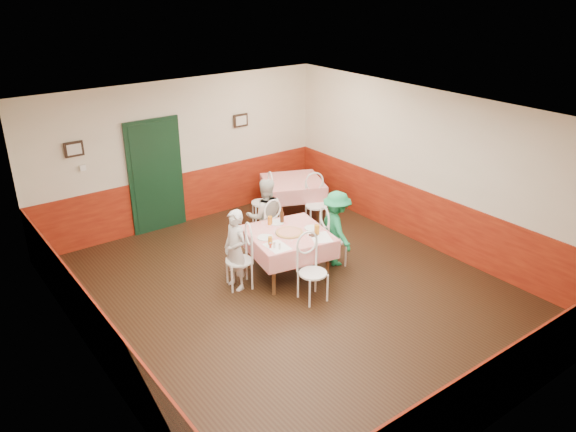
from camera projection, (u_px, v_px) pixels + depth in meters
floor at (293, 293)px, 8.70m from camera, size 7.00×7.00×0.00m
ceiling at (293, 115)px, 7.58m from camera, size 7.00×7.00×0.00m
back_wall at (182, 153)px, 10.71m from camera, size 6.00×0.10×2.80m
front_wall at (505, 321)px, 5.57m from camera, size 6.00×0.10×2.80m
left_wall at (87, 271)px, 6.50m from camera, size 0.10×7.00×2.80m
right_wall at (430, 170)px, 9.78m from camera, size 0.10×7.00×2.80m
wainscot_back at (186, 197)px, 11.06m from camera, size 6.00×0.03×1.00m
wainscot_front at (491, 392)px, 5.94m from camera, size 6.00×0.03×1.00m
wainscot_left at (99, 335)px, 6.87m from camera, size 0.03×7.00×1.00m
wainscot_right at (424, 218)px, 10.13m from camera, size 0.03×7.00×1.00m
door at (156, 177)px, 10.49m from camera, size 0.96×0.06×2.10m
picture_left at (74, 149)px, 9.40m from camera, size 0.32×0.03×0.26m
picture_right at (241, 120)px, 11.20m from camera, size 0.32×0.03×0.26m
thermostat at (83, 168)px, 9.59m from camera, size 0.10×0.03×0.10m
main_table at (288, 254)px, 9.10m from camera, size 1.43×1.43×0.77m
second_table at (293, 198)px, 11.35m from camera, size 1.47×1.47×0.77m
chair_left at (239, 261)px, 8.73m from camera, size 0.53×0.53×0.90m
chair_right at (333, 240)px, 9.41m from camera, size 0.52×0.52×0.90m
chair_far at (267, 230)px, 9.77m from camera, size 0.45×0.45×0.90m
chair_near at (313, 273)px, 8.37m from camera, size 0.46×0.46×0.90m
chair_second_a at (262, 203)px, 10.91m from camera, size 0.55×0.55×0.90m
chair_second_b at (316, 206)px, 10.77m from camera, size 0.55×0.55×0.90m
pizza at (289, 232)px, 8.92m from camera, size 0.50×0.50×0.03m
plate_left at (265, 238)px, 8.76m from camera, size 0.29×0.29×0.01m
plate_right at (312, 228)px, 9.09m from camera, size 0.29×0.29×0.01m
plate_far at (276, 223)px, 9.29m from camera, size 0.29×0.29×0.01m
glass_a at (270, 241)px, 8.53m from camera, size 0.08×0.08×0.13m
glass_b at (317, 230)px, 8.87m from camera, size 0.10×0.10×0.15m
glass_c at (270, 220)px, 9.21m from camera, size 0.09×0.09×0.14m
beer_bottle at (282, 216)px, 9.25m from camera, size 0.08×0.08×0.24m
shaker_a at (275, 245)px, 8.43m from camera, size 0.04×0.04×0.09m
shaker_b at (280, 247)px, 8.40m from camera, size 0.04×0.04×0.09m
shaker_c at (270, 245)px, 8.44m from camera, size 0.04×0.04×0.09m
menu_left at (277, 247)px, 8.49m from camera, size 0.32×0.41×0.00m
menu_right at (321, 237)px, 8.78m from camera, size 0.43×0.48×0.00m
wallet at (313, 235)px, 8.84m from camera, size 0.12×0.11×0.02m
diner_left at (235, 250)px, 8.63m from camera, size 0.35×0.50×1.30m
diner_far at (265, 216)px, 9.72m from camera, size 0.82×0.74×1.37m
diner_right at (336, 228)px, 9.35m from camera, size 0.68×0.93×1.30m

